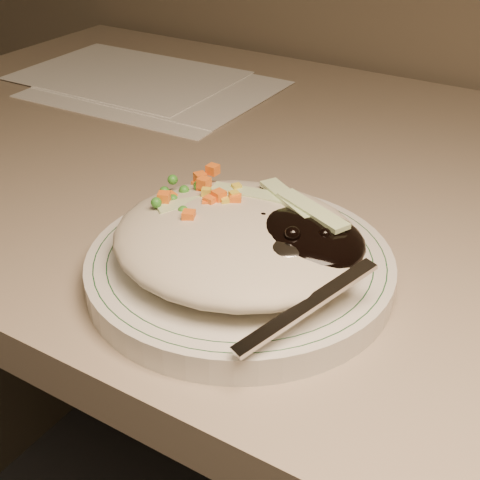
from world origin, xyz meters
The scene contains 5 objects.
desk centered at (0.00, 1.38, 0.54)m, with size 1.40×0.70×0.74m.
plate centered at (-0.05, 1.17, 0.75)m, with size 0.24×0.24×0.02m, color silver.
plate_rim centered at (-0.05, 1.17, 0.76)m, with size 0.23×0.23×0.00m.
meal centered at (-0.05, 1.17, 0.78)m, with size 0.21×0.19×0.05m.
papers centered at (-0.41, 1.51, 0.74)m, with size 0.37×0.26×0.00m.
Camera 1 is at (0.18, 0.81, 1.04)m, focal length 50.00 mm.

